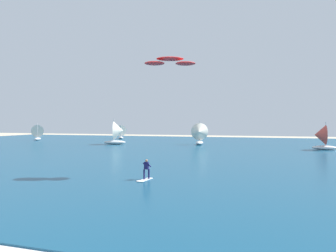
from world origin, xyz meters
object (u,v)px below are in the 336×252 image
Objects in this scene: kite at (170,62)px; sailboat_trailing at (199,134)px; sailboat_leading at (118,133)px; sailboat_anchored_offshore at (321,137)px; sailboat_outermost at (38,132)px; sailboat_center_horizon at (120,132)px; kitesurfer at (145,173)px.

kite is 38.09m from sailboat_trailing.
sailboat_leading reaches higher than sailboat_anchored_offshore.
sailboat_outermost is at bearing 174.26° from sailboat_trailing.
sailboat_center_horizon is 53.64m from sailboat_anchored_offshore.
sailboat_outermost is at bearing 137.34° from kitesurfer.
sailboat_trailing is at bearing 96.96° from kite.
sailboat_leading reaches higher than sailboat_center_horizon.
sailboat_trailing is (26.45, -16.73, 0.33)m from sailboat_center_horizon.
sailboat_outermost is 0.83× the size of sailboat_leading.
kitesurfer is at bearing -62.31° from sailboat_center_horizon.
sailboat_trailing is at bearing -32.31° from sailboat_center_horizon.
sailboat_center_horizon reaches higher than kitesurfer.
sailboat_outermost is (-49.44, 41.52, -8.08)m from kite.
sailboat_leading is (-17.14, -3.72, 0.15)m from sailboat_trailing.
sailboat_outermost is at bearing -146.52° from sailboat_center_horizon.
sailboat_trailing is 1.08× the size of sailboat_anchored_offshore.
kite is at bearing -83.04° from sailboat_trailing.
kitesurfer is at bearing -119.06° from sailboat_anchored_offshore.
sailboat_anchored_offshore is (22.40, -5.41, -0.18)m from sailboat_trailing.
sailboat_center_horizon is 22.47m from sailboat_leading.
sailboat_trailing is 23.04m from sailboat_anchored_offshore.
sailboat_center_horizon is 22.14m from sailboat_outermost.
sailboat_center_horizon is 0.86× the size of sailboat_trailing.
sailboat_anchored_offshore is (39.54, -1.69, -0.33)m from sailboat_leading.
sailboat_leading is at bearing -16.51° from sailboat_outermost.
sailboat_anchored_offshore is at bearing -13.58° from sailboat_trailing.
kitesurfer is 0.42× the size of kite.
sailboat_trailing is at bearing 94.66° from kitesurfer.
kitesurfer is 40.04m from sailboat_trailing.
sailboat_leading reaches higher than sailboat_outermost.
sailboat_center_horizon is at bearing 33.48° from sailboat_outermost.
kite is at bearing -40.03° from sailboat_outermost.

